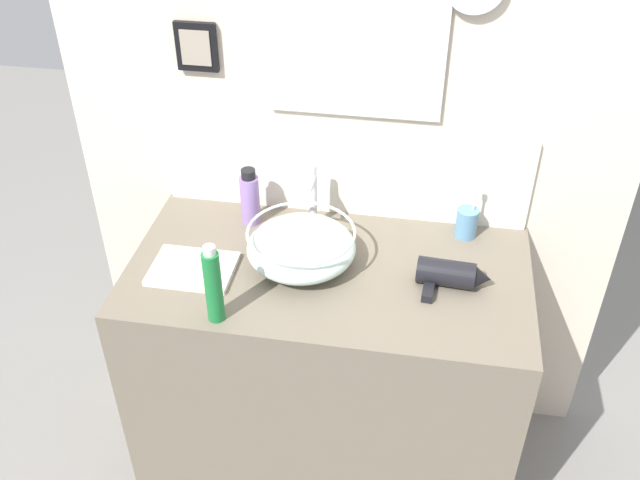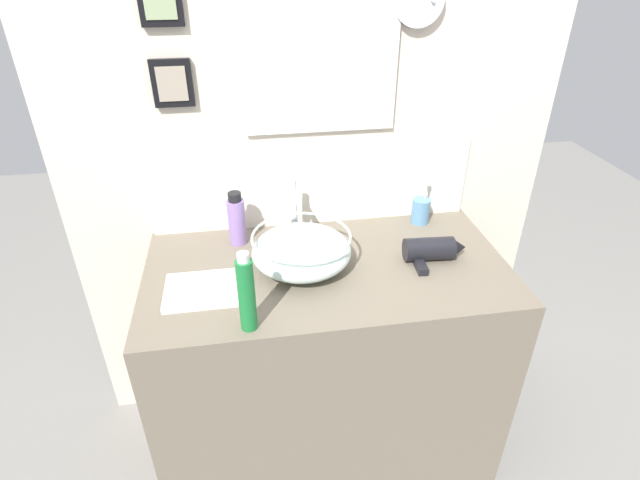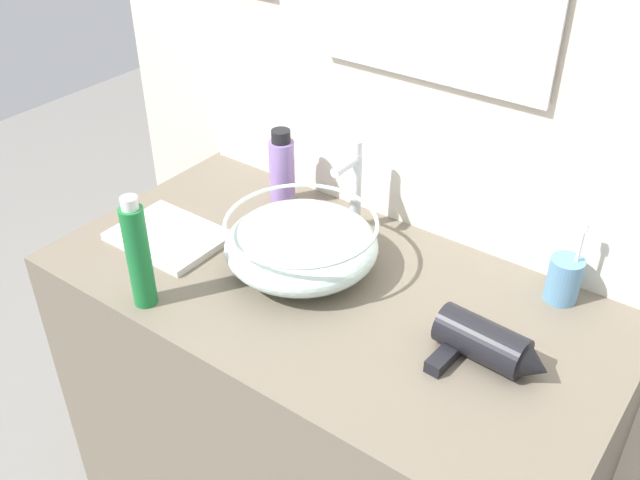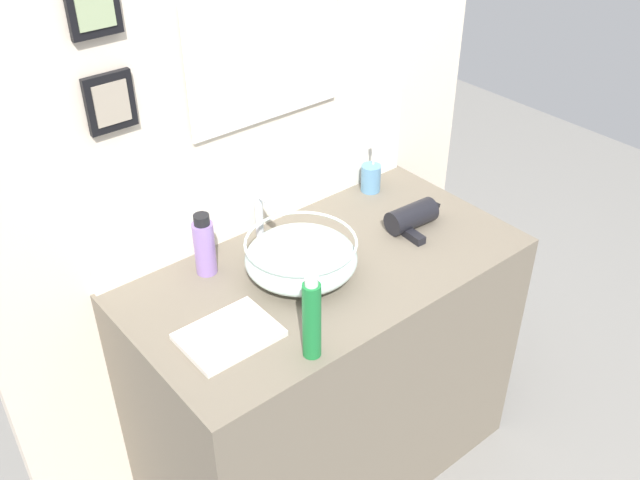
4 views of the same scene
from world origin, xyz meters
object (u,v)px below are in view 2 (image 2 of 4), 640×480
glass_bowl_sink (302,250)px  hand_towel (205,290)px  lotion_bottle (237,220)px  spray_bottle (246,294)px  toothbrush_cup (421,211)px  hair_drier (433,250)px  faucet (294,207)px

glass_bowl_sink → hand_towel: (-0.30, -0.09, -0.05)m
hand_towel → lotion_bottle: bearing=68.8°
spray_bottle → toothbrush_cup: bearing=37.0°
hair_drier → lotion_bottle: (-0.62, 0.21, 0.05)m
toothbrush_cup → glass_bowl_sink: bearing=-154.8°
faucet → spray_bottle: spray_bottle is taller
hair_drier → hand_towel: hair_drier is taller
lotion_bottle → hair_drier: bearing=-18.5°
hair_drier → lotion_bottle: size_ratio=1.10×
toothbrush_cup → spray_bottle: spray_bottle is taller
glass_bowl_sink → hair_drier: (0.42, -0.03, -0.02)m
hair_drier → toothbrush_cup: bearing=80.4°
glass_bowl_sink → toothbrush_cup: 0.51m
faucet → hair_drier: faucet is taller
lotion_bottle → hand_towel: (-0.10, -0.27, -0.08)m
toothbrush_cup → hand_towel: (-0.76, -0.30, -0.04)m
spray_bottle → hand_towel: bearing=124.6°
lotion_bottle → faucet: bearing=1.4°
spray_bottle → hand_towel: spray_bottle is taller
faucet → toothbrush_cup: 0.47m
glass_bowl_sink → spray_bottle: size_ratio=1.33×
faucet → hand_towel: (-0.30, -0.27, -0.11)m
spray_bottle → lotion_bottle: 0.44m
hair_drier → toothbrush_cup: 0.25m
hair_drier → spray_bottle: (-0.60, -0.24, 0.08)m
toothbrush_cup → lotion_bottle: (-0.66, -0.04, 0.04)m
faucet → lotion_bottle: bearing=-178.6°
toothbrush_cup → hand_towel: size_ratio=0.76×
spray_bottle → hand_towel: size_ratio=1.00×
faucet → glass_bowl_sink: bearing=-90.0°
faucet → toothbrush_cup: bearing=4.0°
glass_bowl_sink → hand_towel: 0.31m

